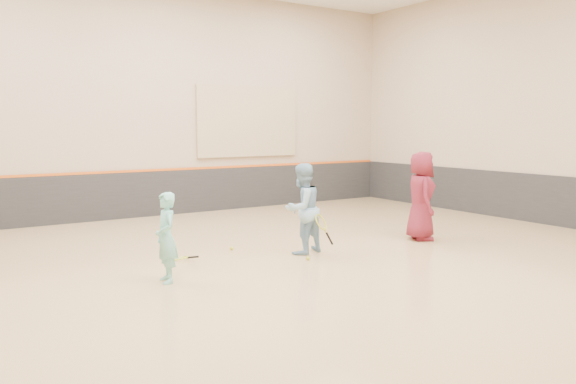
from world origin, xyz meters
TOP-DOWN VIEW (x-y plane):
  - room at (0.00, 0.00)m, footprint 15.04×12.04m
  - wainscot_back at (0.00, 5.97)m, footprint 14.90×0.04m
  - wainscot_right at (7.47, 0.00)m, footprint 0.04×11.90m
  - accent_stripe at (0.00, 5.96)m, footprint 14.90×0.03m
  - acoustic_panel at (2.80, 5.95)m, footprint 3.20×0.08m
  - girl at (-2.08, -0.28)m, footprint 0.38×0.53m
  - instructor at (0.76, 0.21)m, footprint 0.95×0.82m
  - young_man at (3.56, -0.07)m, footprint 0.97×1.08m
  - held_racket at (0.95, -0.12)m, footprint 0.41×0.41m
  - spare_racket at (-1.35, 1.01)m, footprint 0.73×0.73m
  - ball_under_racket at (0.53, -0.31)m, footprint 0.07×0.07m
  - ball_in_hand at (3.68, -0.25)m, footprint 0.07×0.07m
  - ball_beside_spare at (-0.23, 1.17)m, footprint 0.07×0.07m

SIDE VIEW (x-z plane):
  - ball_under_racket at x=0.53m, z-range 0.00..0.07m
  - ball_beside_spare at x=-0.23m, z-range 0.00..0.07m
  - spare_racket at x=-1.35m, z-range 0.00..0.17m
  - wainscot_back at x=0.00m, z-range 0.00..1.20m
  - wainscot_right at x=7.47m, z-range 0.00..1.20m
  - held_racket at x=0.95m, z-range 0.28..0.96m
  - girl at x=-2.08m, z-range 0.00..1.38m
  - room at x=0.00m, z-range -2.30..3.92m
  - instructor at x=0.76m, z-range 0.00..1.69m
  - young_man at x=3.56m, z-range 0.00..1.85m
  - ball_in_hand at x=3.68m, z-range 1.12..1.19m
  - accent_stripe at x=0.00m, z-range 1.19..1.25m
  - acoustic_panel at x=2.80m, z-range 1.50..3.50m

